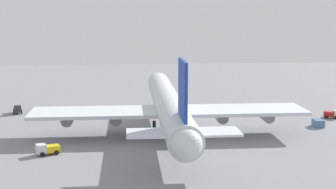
{
  "coord_description": "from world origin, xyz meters",
  "views": [
    {
      "loc": [
        -105.86,
        8.98,
        26.17
      ],
      "look_at": [
        0.0,
        0.0,
        8.37
      ],
      "focal_mm": 52.79,
      "sensor_mm": 36.0,
      "label": 1
    }
  ],
  "objects_px": {
    "maintenance_van": "(332,114)",
    "safety_cone_nose": "(166,103)",
    "cargo_container_aft": "(263,107)",
    "cargo_container_fore": "(318,123)",
    "cargo_airplane": "(168,105)",
    "catering_truck": "(17,109)",
    "pushback_tractor": "(47,149)"
  },
  "relations": [
    {
      "from": "maintenance_van",
      "to": "safety_cone_nose",
      "type": "bearing_deg",
      "value": 61.49
    },
    {
      "from": "maintenance_van",
      "to": "cargo_container_aft",
      "type": "bearing_deg",
      "value": 53.54
    },
    {
      "from": "cargo_container_fore",
      "to": "safety_cone_nose",
      "type": "xyz_separation_m",
      "value": [
        30.46,
        32.72,
        -0.49
      ]
    },
    {
      "from": "cargo_airplane",
      "to": "catering_truck",
      "type": "relative_size",
      "value": 16.77
    },
    {
      "from": "cargo_airplane",
      "to": "cargo_container_fore",
      "type": "relative_size",
      "value": 22.3
    },
    {
      "from": "maintenance_van",
      "to": "safety_cone_nose",
      "type": "relative_size",
      "value": 5.74
    },
    {
      "from": "cargo_container_fore",
      "to": "safety_cone_nose",
      "type": "height_order",
      "value": "cargo_container_fore"
    },
    {
      "from": "cargo_container_aft",
      "to": "pushback_tractor",
      "type": "bearing_deg",
      "value": 125.9
    },
    {
      "from": "catering_truck",
      "to": "cargo_container_fore",
      "type": "relative_size",
      "value": 1.33
    },
    {
      "from": "maintenance_van",
      "to": "cargo_container_fore",
      "type": "relative_size",
      "value": 1.26
    },
    {
      "from": "catering_truck",
      "to": "cargo_container_fore",
      "type": "bearing_deg",
      "value": -106.41
    },
    {
      "from": "pushback_tractor",
      "to": "cargo_container_fore",
      "type": "relative_size",
      "value": 1.44
    },
    {
      "from": "cargo_container_aft",
      "to": "safety_cone_nose",
      "type": "distance_m",
      "value": 27.56
    },
    {
      "from": "maintenance_van",
      "to": "safety_cone_nose",
      "type": "height_order",
      "value": "maintenance_van"
    },
    {
      "from": "pushback_tractor",
      "to": "cargo_airplane",
      "type": "bearing_deg",
      "value": -57.57
    },
    {
      "from": "cargo_airplane",
      "to": "cargo_container_aft",
      "type": "distance_m",
      "value": 35.68
    },
    {
      "from": "catering_truck",
      "to": "safety_cone_nose",
      "type": "xyz_separation_m",
      "value": [
        9.12,
        -39.75,
        -0.84
      ]
    },
    {
      "from": "catering_truck",
      "to": "cargo_container_fore",
      "type": "height_order",
      "value": "catering_truck"
    },
    {
      "from": "cargo_airplane",
      "to": "maintenance_van",
      "type": "xyz_separation_m",
      "value": [
        11.42,
        -41.96,
        -5.08
      ]
    },
    {
      "from": "cargo_container_fore",
      "to": "cargo_container_aft",
      "type": "relative_size",
      "value": 0.99
    },
    {
      "from": "safety_cone_nose",
      "to": "cargo_container_fore",
      "type": "bearing_deg",
      "value": -132.95
    },
    {
      "from": "cargo_airplane",
      "to": "maintenance_van",
      "type": "bearing_deg",
      "value": -74.78
    },
    {
      "from": "cargo_airplane",
      "to": "cargo_container_fore",
      "type": "bearing_deg",
      "value": -85.88
    },
    {
      "from": "safety_cone_nose",
      "to": "catering_truck",
      "type": "bearing_deg",
      "value": 102.92
    },
    {
      "from": "pushback_tractor",
      "to": "catering_truck",
      "type": "bearing_deg",
      "value": 19.25
    },
    {
      "from": "cargo_container_fore",
      "to": "catering_truck",
      "type": "bearing_deg",
      "value": 73.59
    },
    {
      "from": "catering_truck",
      "to": "pushback_tractor",
      "type": "height_order",
      "value": "catering_truck"
    },
    {
      "from": "maintenance_van",
      "to": "pushback_tractor",
      "type": "relative_size",
      "value": 0.87
    },
    {
      "from": "catering_truck",
      "to": "safety_cone_nose",
      "type": "relative_size",
      "value": 6.06
    },
    {
      "from": "cargo_airplane",
      "to": "pushback_tractor",
      "type": "height_order",
      "value": "cargo_airplane"
    },
    {
      "from": "maintenance_van",
      "to": "catering_truck",
      "type": "bearing_deg",
      "value": 81.1
    },
    {
      "from": "cargo_container_aft",
      "to": "safety_cone_nose",
      "type": "xyz_separation_m",
      "value": [
        10.92,
        25.29,
        -0.56
      ]
    }
  ]
}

